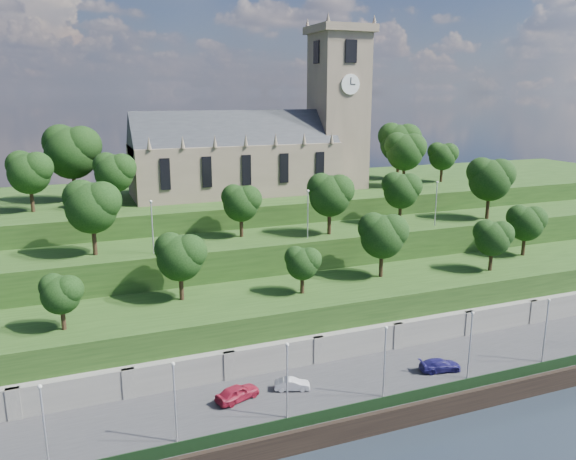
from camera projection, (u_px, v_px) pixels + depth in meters
name	position (u px, v px, depth m)	size (l,w,h in m)	color
ground	(414.00, 424.00, 53.40)	(320.00, 320.00, 0.00)	black
promenade	(382.00, 385.00, 58.60)	(160.00, 12.00, 2.00)	#2D2D30
quay_wall	(415.00, 414.00, 53.10)	(160.00, 0.50, 2.20)	black
fence	(412.00, 396.00, 53.33)	(160.00, 0.10, 1.20)	black
retaining_wall	(355.00, 348.00, 63.64)	(160.00, 2.10, 5.00)	slate
embankment_lower	(333.00, 317.00, 68.74)	(160.00, 12.00, 8.00)	#1E3B13
embankment_upper	(299.00, 275.00, 78.23)	(160.00, 10.00, 12.00)	#1E3B13
hilltop	(253.00, 231.00, 96.88)	(160.00, 32.00, 15.00)	#1E3B13
church	(264.00, 145.00, 89.95)	(38.60, 12.35, 27.60)	#71614F
trees_lower	(362.00, 242.00, 68.52)	(66.27, 8.85, 8.24)	black
trees_upper	(331.00, 191.00, 75.92)	(63.47, 8.48, 9.33)	black
trees_hilltop	(252.00, 152.00, 89.14)	(73.26, 16.10, 11.28)	black
lamp_posts_promenade	(385.00, 356.00, 53.47)	(60.36, 0.36, 7.34)	#B2B2B7
lamp_posts_upper	(308.00, 210.00, 73.17)	(40.36, 0.36, 6.50)	#B2B2B7
car_left	(237.00, 393.00, 53.70)	(1.78, 4.44, 1.51)	maroon
car_middle	(292.00, 384.00, 55.58)	(1.23, 3.52, 1.16)	#ABAAAF
car_right	(440.00, 365.00, 59.37)	(1.80, 4.44, 1.29)	navy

